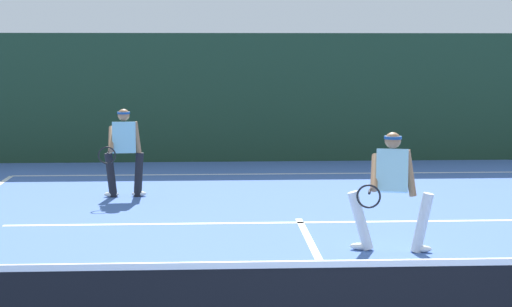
% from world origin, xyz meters
% --- Properties ---
extents(court_line_baseline_far, '(10.63, 0.10, 0.01)m').
position_xyz_m(court_line_baseline_far, '(0.00, 10.90, 0.00)').
color(court_line_baseline_far, white).
rests_on(court_line_baseline_far, ground_plane).
extents(court_line_service, '(8.67, 0.10, 0.01)m').
position_xyz_m(court_line_service, '(0.00, 6.13, 0.00)').
color(court_line_service, white).
rests_on(court_line_service, ground_plane).
extents(court_line_centre, '(0.10, 6.40, 0.01)m').
position_xyz_m(court_line_centre, '(0.00, 3.20, 0.00)').
color(court_line_centre, white).
rests_on(court_line_centre, ground_plane).
extents(player_near, '(1.09, 0.87, 1.52)m').
position_xyz_m(player_near, '(0.95, 4.33, 0.83)').
color(player_near, silver).
rests_on(player_near, ground_plane).
extents(player_far, '(0.74, 0.88, 1.52)m').
position_xyz_m(player_far, '(-2.81, 8.42, 0.83)').
color(player_far, black).
rests_on(player_far, ground_plane).
extents(tennis_ball, '(0.07, 0.07, 0.07)m').
position_xyz_m(tennis_ball, '(-0.38, 3.14, 0.03)').
color(tennis_ball, '#D1E033').
rests_on(tennis_ball, ground_plane).
extents(back_fence_windscreen, '(21.06, 0.12, 2.87)m').
position_xyz_m(back_fence_windscreen, '(0.00, 12.85, 1.44)').
color(back_fence_windscreen, '#1F3C27').
rests_on(back_fence_windscreen, ground_plane).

